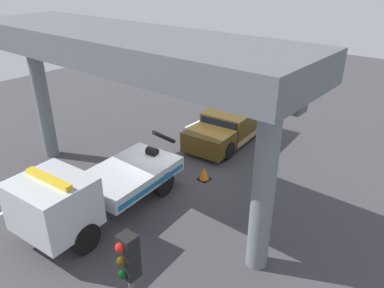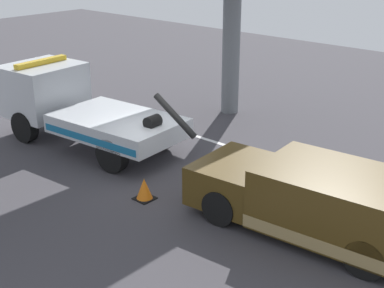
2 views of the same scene
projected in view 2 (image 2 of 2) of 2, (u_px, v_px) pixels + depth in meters
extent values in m
cube|color=#423F44|center=(158.00, 173.00, 15.06)|extent=(60.00, 40.00, 0.10)
cube|color=silver|center=(221.00, 144.00, 16.98)|extent=(2.60, 0.16, 0.01)
cube|color=silver|center=(101.00, 106.00, 20.71)|extent=(2.60, 0.16, 0.01)
cube|color=silver|center=(118.00, 125.00, 15.87)|extent=(4.04, 2.74, 0.55)
cube|color=silver|center=(44.00, 89.00, 17.53)|extent=(2.25, 2.48, 1.65)
cube|color=black|center=(31.00, 76.00, 17.74)|extent=(0.26, 2.20, 0.66)
cube|color=#196B9E|center=(88.00, 139.00, 15.01)|extent=(3.64, 0.35, 0.20)
cylinder|color=black|center=(175.00, 116.00, 14.38)|extent=(1.42, 0.31, 1.07)
cylinder|color=black|center=(153.00, 122.00, 14.96)|extent=(0.40, 0.48, 0.36)
cube|color=yellow|center=(41.00, 62.00, 17.19)|extent=(0.41, 1.93, 0.16)
cylinder|color=black|center=(25.00, 127.00, 17.00)|extent=(1.02, 0.41, 1.00)
cylinder|color=black|center=(74.00, 111.00, 18.55)|extent=(1.02, 0.41, 1.00)
cylinder|color=black|center=(112.00, 155.00, 14.83)|extent=(1.02, 0.41, 1.00)
cylinder|color=black|center=(160.00, 134.00, 16.38)|extent=(1.02, 0.41, 1.00)
cube|color=#4C3814|center=(341.00, 203.00, 11.32)|extent=(3.64, 2.50, 1.35)
cube|color=#4C3814|center=(237.00, 180.00, 12.84)|extent=(1.91, 2.26, 0.95)
cube|color=black|center=(269.00, 170.00, 12.19)|extent=(0.23, 1.93, 0.59)
cube|color=#9E8451|center=(338.00, 223.00, 11.50)|extent=(3.66, 2.52, 0.28)
cylinder|color=black|center=(220.00, 208.00, 12.15)|extent=(0.86, 0.35, 0.84)
cylinder|color=black|center=(262.00, 179.00, 13.58)|extent=(0.86, 0.35, 0.84)
cylinder|color=black|center=(366.00, 258.00, 10.26)|extent=(0.86, 0.35, 0.84)
cylinder|color=slate|center=(231.00, 40.00, 19.08)|extent=(0.64, 0.64, 5.37)
cone|color=orange|center=(144.00, 189.00, 13.35)|extent=(0.43, 0.43, 0.57)
cube|color=black|center=(145.00, 198.00, 13.45)|extent=(0.48, 0.48, 0.03)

